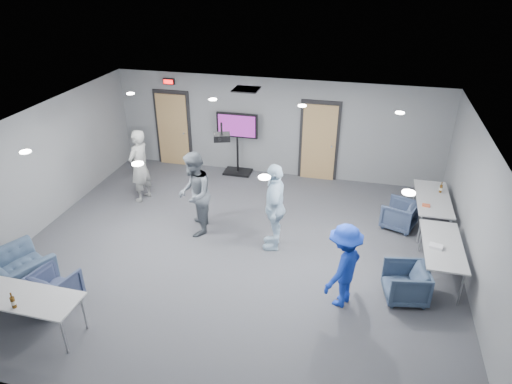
% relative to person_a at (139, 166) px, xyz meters
% --- Properties ---
extents(floor, '(9.00, 9.00, 0.00)m').
position_rel_person_a_xyz_m(floor, '(2.93, -1.66, -0.92)').
color(floor, '#3D3F45').
rests_on(floor, ground).
extents(ceiling, '(9.00, 9.00, 0.00)m').
position_rel_person_a_xyz_m(ceiling, '(2.93, -1.66, 1.78)').
color(ceiling, white).
rests_on(ceiling, wall_back).
extents(wall_back, '(9.00, 0.02, 2.70)m').
position_rel_person_a_xyz_m(wall_back, '(2.93, 2.34, 0.43)').
color(wall_back, slate).
rests_on(wall_back, floor).
extents(wall_front, '(9.00, 0.02, 2.70)m').
position_rel_person_a_xyz_m(wall_front, '(2.93, -5.66, 0.43)').
color(wall_front, slate).
rests_on(wall_front, floor).
extents(wall_left, '(0.02, 8.00, 2.70)m').
position_rel_person_a_xyz_m(wall_left, '(-1.57, -1.66, 0.43)').
color(wall_left, slate).
rests_on(wall_left, floor).
extents(wall_right, '(0.02, 8.00, 2.70)m').
position_rel_person_a_xyz_m(wall_right, '(7.43, -1.66, 0.43)').
color(wall_right, slate).
rests_on(wall_right, floor).
extents(door_left, '(1.06, 0.17, 2.24)m').
position_rel_person_a_xyz_m(door_left, '(-0.07, 2.29, 0.15)').
color(door_left, black).
rests_on(door_left, wall_back).
extents(door_right, '(1.06, 0.17, 2.24)m').
position_rel_person_a_xyz_m(door_right, '(4.13, 2.29, 0.15)').
color(door_right, black).
rests_on(door_right, wall_back).
extents(exit_sign, '(0.32, 0.08, 0.16)m').
position_rel_person_a_xyz_m(exit_sign, '(-0.07, 2.27, 1.53)').
color(exit_sign, black).
rests_on(exit_sign, wall_back).
extents(hvac_diffuser, '(0.60, 0.60, 0.03)m').
position_rel_person_a_xyz_m(hvac_diffuser, '(2.43, 1.14, 1.76)').
color(hvac_diffuser, black).
rests_on(hvac_diffuser, ceiling).
extents(downlights, '(6.18, 3.78, 0.02)m').
position_rel_person_a_xyz_m(downlights, '(2.93, -1.66, 1.76)').
color(downlights, white).
rests_on(downlights, ceiling).
extents(person_a, '(0.57, 0.75, 1.84)m').
position_rel_person_a_xyz_m(person_a, '(0.00, 0.00, 0.00)').
color(person_a, '#939693').
rests_on(person_a, floor).
extents(person_b, '(0.93, 1.07, 1.89)m').
position_rel_person_a_xyz_m(person_b, '(1.86, -1.12, 0.03)').
color(person_b, slate).
rests_on(person_b, floor).
extents(person_c, '(0.60, 1.17, 1.90)m').
position_rel_person_a_xyz_m(person_c, '(3.66, -1.26, 0.03)').
color(person_c, '#BFDDF5').
rests_on(person_c, floor).
extents(person_d, '(0.96, 1.18, 1.59)m').
position_rel_person_a_xyz_m(person_d, '(5.18, -2.73, -0.13)').
color(person_d, '#1B39B4').
rests_on(person_d, floor).
extents(chair_right_a, '(0.90, 0.88, 0.64)m').
position_rel_person_a_xyz_m(chair_right_a, '(6.25, 0.16, -0.60)').
color(chair_right_a, '#36435D').
rests_on(chair_right_a, floor).
extents(chair_right_b, '(0.85, 0.83, 0.67)m').
position_rel_person_a_xyz_m(chair_right_b, '(6.28, -2.34, -0.59)').
color(chair_right_b, '#36475E').
rests_on(chair_right_b, floor).
extents(chair_front_a, '(0.84, 0.86, 0.66)m').
position_rel_person_a_xyz_m(chair_front_a, '(0.27, -3.93, -0.59)').
color(chair_front_a, '#394363').
rests_on(chair_front_a, floor).
extents(chair_front_b, '(1.38, 1.31, 0.70)m').
position_rel_person_a_xyz_m(chair_front_b, '(-0.61, -3.70, -0.57)').
color(chair_front_b, '#3D5069').
rests_on(chair_front_b, floor).
extents(table_right_a, '(0.73, 1.75, 0.73)m').
position_rel_person_a_xyz_m(table_right_a, '(6.93, 0.38, -0.24)').
color(table_right_a, '#A8AAAC').
rests_on(table_right_a, floor).
extents(table_right_b, '(0.72, 1.72, 0.73)m').
position_rel_person_a_xyz_m(table_right_b, '(6.93, -1.52, -0.24)').
color(table_right_b, '#A8AAAC').
rests_on(table_right_b, floor).
extents(table_front_left, '(1.69, 0.72, 0.73)m').
position_rel_person_a_xyz_m(table_front_left, '(0.38, -4.66, -0.24)').
color(table_front_left, '#A8AAAC').
rests_on(table_front_left, floor).
extents(bottle_front, '(0.07, 0.07, 0.28)m').
position_rel_person_a_xyz_m(bottle_front, '(0.34, -4.91, -0.09)').
color(bottle_front, '#50310D').
rests_on(bottle_front, table_front_left).
extents(bottle_right, '(0.07, 0.07, 0.26)m').
position_rel_person_a_xyz_m(bottle_right, '(7.11, 0.68, -0.10)').
color(bottle_right, '#50310D').
rests_on(bottle_right, table_right_a).
extents(snack_box, '(0.17, 0.13, 0.04)m').
position_rel_person_a_xyz_m(snack_box, '(6.74, -0.07, -0.17)').
color(snack_box, '#BA4F2E').
rests_on(snack_box, table_right_a).
extents(wrapper, '(0.27, 0.22, 0.05)m').
position_rel_person_a_xyz_m(wrapper, '(6.79, -1.66, -0.16)').
color(wrapper, white).
rests_on(wrapper, table_right_b).
extents(tv_stand, '(1.15, 0.55, 1.76)m').
position_rel_person_a_xyz_m(tv_stand, '(1.91, 2.09, 0.07)').
color(tv_stand, black).
rests_on(tv_stand, floor).
extents(projector, '(0.39, 0.36, 0.35)m').
position_rel_person_a_xyz_m(projector, '(2.60, -1.34, 1.48)').
color(projector, black).
rests_on(projector, ceiling).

